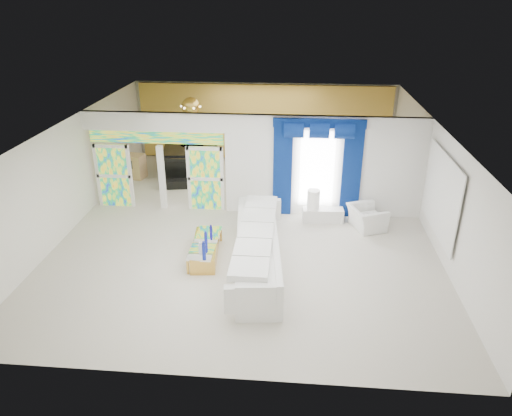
# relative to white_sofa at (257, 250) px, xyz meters

# --- Properties ---
(floor) EXTENTS (12.00, 12.00, 0.00)m
(floor) POSITION_rel_white_sofa_xyz_m (-0.42, 2.18, -0.43)
(floor) COLOR #B7AF9E
(floor) RESTS_ON ground
(dividing_wall) EXTENTS (5.70, 0.18, 3.00)m
(dividing_wall) POSITION_rel_white_sofa_xyz_m (1.73, 3.18, 1.07)
(dividing_wall) COLOR white
(dividing_wall) RESTS_ON ground
(dividing_header) EXTENTS (4.30, 0.18, 0.55)m
(dividing_header) POSITION_rel_white_sofa_xyz_m (-3.27, 3.18, 2.29)
(dividing_header) COLOR white
(dividing_header) RESTS_ON dividing_wall
(stained_panel_left) EXTENTS (0.95, 0.04, 2.00)m
(stained_panel_left) POSITION_rel_white_sofa_xyz_m (-4.69, 3.18, 0.57)
(stained_panel_left) COLOR #994C3F
(stained_panel_left) RESTS_ON ground
(stained_panel_right) EXTENTS (0.95, 0.04, 2.00)m
(stained_panel_right) POSITION_rel_white_sofa_xyz_m (-1.84, 3.18, 0.57)
(stained_panel_right) COLOR #994C3F
(stained_panel_right) RESTS_ON ground
(stained_transom) EXTENTS (4.00, 0.05, 0.35)m
(stained_transom) POSITION_rel_white_sofa_xyz_m (-3.27, 3.18, 1.82)
(stained_transom) COLOR #994C3F
(stained_transom) RESTS_ON dividing_header
(window_pane) EXTENTS (1.00, 0.02, 2.30)m
(window_pane) POSITION_rel_white_sofa_xyz_m (1.48, 3.08, 1.02)
(window_pane) COLOR white
(window_pane) RESTS_ON dividing_wall
(blue_drape_left) EXTENTS (0.55, 0.10, 2.80)m
(blue_drape_left) POSITION_rel_white_sofa_xyz_m (0.48, 3.05, 0.97)
(blue_drape_left) COLOR #030F43
(blue_drape_left) RESTS_ON ground
(blue_drape_right) EXTENTS (0.55, 0.10, 2.80)m
(blue_drape_right) POSITION_rel_white_sofa_xyz_m (2.48, 3.05, 0.97)
(blue_drape_right) COLOR #030F43
(blue_drape_right) RESTS_ON ground
(blue_pelmet) EXTENTS (2.60, 0.12, 0.25)m
(blue_pelmet) POSITION_rel_white_sofa_xyz_m (1.48, 3.05, 2.39)
(blue_pelmet) COLOR #030F43
(blue_pelmet) RESTS_ON dividing_wall
(wall_mirror) EXTENTS (0.04, 2.70, 1.90)m
(wall_mirror) POSITION_rel_white_sofa_xyz_m (4.52, 1.18, 1.12)
(wall_mirror) COLOR white
(wall_mirror) RESTS_ON ground
(gold_curtains) EXTENTS (9.70, 0.12, 2.90)m
(gold_curtains) POSITION_rel_white_sofa_xyz_m (-0.42, 8.08, 1.07)
(gold_curtains) COLOR gold
(gold_curtains) RESTS_ON ground
(white_sofa) EXTENTS (1.43, 4.61, 0.86)m
(white_sofa) POSITION_rel_white_sofa_xyz_m (0.00, 0.00, 0.00)
(white_sofa) COLOR silver
(white_sofa) RESTS_ON ground
(coffee_table) EXTENTS (0.78, 1.85, 0.40)m
(coffee_table) POSITION_rel_white_sofa_xyz_m (-1.35, 0.30, -0.23)
(coffee_table) COLOR gold
(coffee_table) RESTS_ON ground
(console_table) EXTENTS (1.20, 0.46, 0.39)m
(console_table) POSITION_rel_white_sofa_xyz_m (1.71, 2.61, -0.23)
(console_table) COLOR silver
(console_table) RESTS_ON ground
(table_lamp) EXTENTS (0.36, 0.36, 0.58)m
(table_lamp) POSITION_rel_white_sofa_xyz_m (1.41, 2.61, 0.25)
(table_lamp) COLOR white
(table_lamp) RESTS_ON console_table
(armchair) EXTENTS (1.17, 1.25, 0.65)m
(armchair) POSITION_rel_white_sofa_xyz_m (2.92, 2.28, -0.11)
(armchair) COLOR silver
(armchair) RESTS_ON ground
(grand_piano) EXTENTS (1.74, 2.11, 0.95)m
(grand_piano) POSITION_rel_white_sofa_xyz_m (-3.25, 6.37, 0.05)
(grand_piano) COLOR black
(grand_piano) RESTS_ON ground
(piano_bench) EXTENTS (0.92, 0.48, 0.29)m
(piano_bench) POSITION_rel_white_sofa_xyz_m (-3.25, 4.77, -0.29)
(piano_bench) COLOR black
(piano_bench) RESTS_ON ground
(tv_console) EXTENTS (0.68, 0.64, 0.86)m
(tv_console) POSITION_rel_white_sofa_xyz_m (-4.85, 5.62, -0.00)
(tv_console) COLOR tan
(tv_console) RESTS_ON ground
(chandelier) EXTENTS (0.60, 0.60, 0.60)m
(chandelier) POSITION_rel_white_sofa_xyz_m (-2.72, 5.58, 2.22)
(chandelier) COLOR gold
(chandelier) RESTS_ON ceiling
(decanters) EXTENTS (0.21, 1.09, 0.27)m
(decanters) POSITION_rel_white_sofa_xyz_m (-1.32, 0.16, 0.08)
(decanters) COLOR silver
(decanters) RESTS_ON coffee_table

